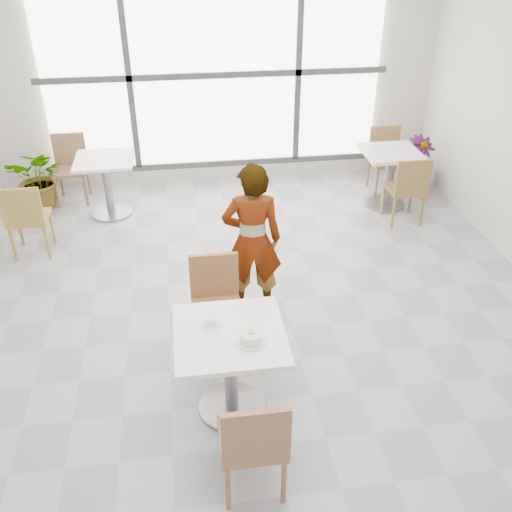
{
  "coord_description": "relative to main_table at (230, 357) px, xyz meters",
  "views": [
    {
      "loc": [
        -0.55,
        -4.08,
        3.34
      ],
      "look_at": [
        0.0,
        -0.3,
        1.0
      ],
      "focal_mm": 39.82,
      "sensor_mm": 36.0,
      "label": 1
    }
  ],
  "objects": [
    {
      "name": "floor",
      "position": [
        0.28,
        0.91,
        -0.52
      ],
      "size": [
        7.0,
        7.0,
        0.0
      ],
      "primitive_type": "plane",
      "color": "#9E9EA5",
      "rests_on": "ground"
    },
    {
      "name": "wall_back",
      "position": [
        0.28,
        4.41,
        0.98
      ],
      "size": [
        6.0,
        0.0,
        6.0
      ],
      "primitive_type": "plane",
      "rotation": [
        1.57,
        0.0,
        0.0
      ],
      "color": "silver",
      "rests_on": "ground"
    },
    {
      "name": "window",
      "position": [
        0.28,
        4.35,
        0.98
      ],
      "size": [
        4.6,
        0.07,
        2.52
      ],
      "color": "white",
      "rests_on": "ground"
    },
    {
      "name": "main_table",
      "position": [
        0.0,
        0.0,
        0.0
      ],
      "size": [
        0.8,
        0.8,
        0.75
      ],
      "color": "white",
      "rests_on": "ground"
    },
    {
      "name": "chair_near",
      "position": [
        0.07,
        -0.77,
        -0.02
      ],
      "size": [
        0.42,
        0.42,
        0.87
      ],
      "rotation": [
        0.0,
        0.0,
        3.14
      ],
      "color": "#946347",
      "rests_on": "ground"
    },
    {
      "name": "chair_far",
      "position": [
        -0.04,
        0.79,
        -0.02
      ],
      "size": [
        0.42,
        0.42,
        0.87
      ],
      "color": "brown",
      "rests_on": "ground"
    },
    {
      "name": "oatmeal_bowl",
      "position": [
        0.14,
        -0.12,
        0.27
      ],
      "size": [
        0.21,
        0.21,
        0.09
      ],
      "color": "white",
      "rests_on": "main_table"
    },
    {
      "name": "coffee_cup",
      "position": [
        -0.13,
        0.11,
        0.26
      ],
      "size": [
        0.16,
        0.13,
        0.07
      ],
      "color": "white",
      "rests_on": "main_table"
    },
    {
      "name": "person",
      "position": [
        0.34,
        1.28,
        0.23
      ],
      "size": [
        0.57,
        0.4,
        1.51
      ],
      "primitive_type": "imported",
      "rotation": [
        0.0,
        0.0,
        3.08
      ],
      "color": "black",
      "rests_on": "ground"
    },
    {
      "name": "bg_table_left",
      "position": [
        -1.17,
        3.53,
        -0.04
      ],
      "size": [
        0.7,
        0.7,
        0.75
      ],
      "color": "white",
      "rests_on": "ground"
    },
    {
      "name": "bg_table_right",
      "position": [
        2.38,
        3.27,
        -0.04
      ],
      "size": [
        0.7,
        0.7,
        0.75
      ],
      "color": "white",
      "rests_on": "ground"
    },
    {
      "name": "bg_chair_left_near",
      "position": [
        -1.95,
        2.61,
        -0.02
      ],
      "size": [
        0.42,
        0.42,
        0.87
      ],
      "rotation": [
        0.0,
        0.0,
        3.14
      ],
      "color": "#A58437",
      "rests_on": "ground"
    },
    {
      "name": "bg_chair_left_far",
      "position": [
        -1.68,
        4.07,
        -0.02
      ],
      "size": [
        0.42,
        0.42,
        0.87
      ],
      "color": "#976C4B",
      "rests_on": "ground"
    },
    {
      "name": "bg_chair_right_near",
      "position": [
        2.43,
        2.74,
        -0.02
      ],
      "size": [
        0.42,
        0.42,
        0.87
      ],
      "rotation": [
        0.0,
        0.0,
        3.14
      ],
      "color": "olive",
      "rests_on": "ground"
    },
    {
      "name": "bg_chair_right_far",
      "position": [
        2.51,
        3.77,
        -0.02
      ],
      "size": [
        0.42,
        0.42,
        0.87
      ],
      "color": "olive",
      "rests_on": "ground"
    },
    {
      "name": "plant_left",
      "position": [
        -2.04,
        3.86,
        -0.12
      ],
      "size": [
        0.85,
        0.77,
        0.81
      ],
      "primitive_type": "imported",
      "rotation": [
        0.0,
        0.0,
        -0.21
      ],
      "color": "#568444",
      "rests_on": "ground"
    },
    {
      "name": "plant_right",
      "position": [
        2.98,
        3.74,
        -0.16
      ],
      "size": [
        0.51,
        0.51,
        0.73
      ],
      "primitive_type": "imported",
      "rotation": [
        0.0,
        0.0,
        0.31
      ],
      "color": "#478C40",
      "rests_on": "ground"
    }
  ]
}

